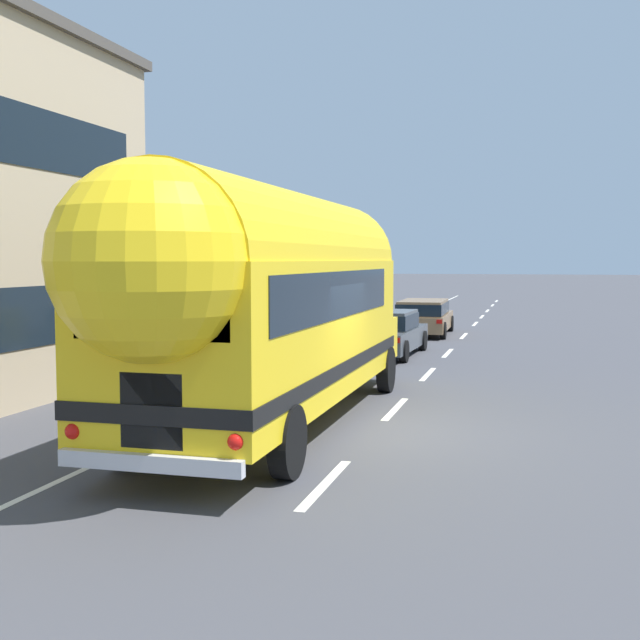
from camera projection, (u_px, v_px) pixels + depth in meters
ground_plane at (374, 432)px, 13.53m from camera, size 300.00×300.00×0.00m
lane_markings at (378, 347)px, 26.56m from camera, size 3.56×80.00×0.01m
painted_bus at (268, 296)px, 13.31m from camera, size 2.60×11.78×4.12m
car_lead at (386, 331)px, 24.24m from camera, size 2.02×4.64×1.37m
car_second at (424, 315)px, 30.74m from camera, size 2.03×4.82×1.37m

